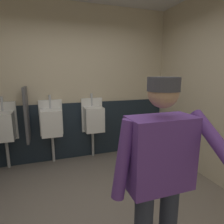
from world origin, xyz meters
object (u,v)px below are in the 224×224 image
object	(u,v)px
urinal_middle	(51,122)
urinal_right	(93,119)
urinal_left	(3,126)
person	(160,169)

from	to	relation	value
urinal_middle	urinal_right	world-z (taller)	same
urinal_left	person	distance (m)	2.72
urinal_left	urinal_right	world-z (taller)	same
urinal_left	urinal_middle	distance (m)	0.75
urinal_middle	urinal_right	distance (m)	0.75
urinal_middle	urinal_right	size ratio (longest dim) A/B	1.00
urinal_middle	person	distance (m)	2.40
urinal_left	urinal_right	size ratio (longest dim) A/B	1.00
urinal_right	urinal_left	bearing A→B (deg)	180.00
urinal_middle	urinal_left	bearing A→B (deg)	180.00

